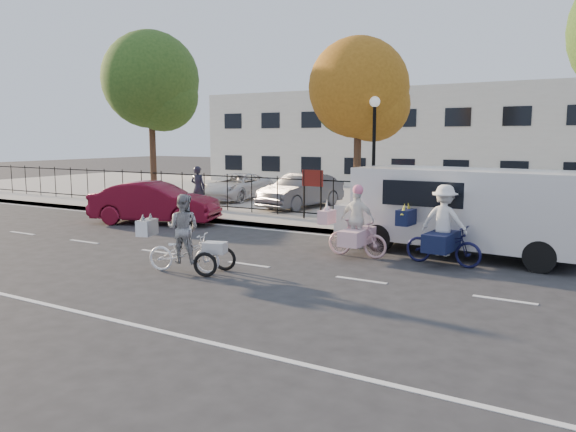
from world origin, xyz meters
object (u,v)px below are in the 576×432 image
Objects in this scene: bull_bike at (442,233)px; lot_car_b at (236,187)px; white_van at (463,208)px; lot_car_c at (301,191)px; pedestrian at (198,188)px; zebra_trike at (184,242)px; lamppost at (374,138)px; red_sedan at (155,203)px; lot_car_d at (447,196)px; unicorn_bike at (356,230)px.

bull_bike is 0.48× the size of lot_car_b.
white_van reaches higher than lot_car_c.
pedestrian is at bearing 171.65° from white_van.
bull_bike is (4.96, 3.82, 0.08)m from zebra_trike.
lamppost is 7.96m from pedestrian.
pedestrian is at bearing -11.08° from red_sedan.
zebra_trike is 0.52× the size of lot_car_d.
unicorn_bike is 0.42× the size of lot_car_b.
unicorn_bike is at bearing -137.83° from white_van.
white_van is 14.01m from lot_car_b.
lot_car_c is (-2.99, 10.92, 0.15)m from zebra_trike.
unicorn_bike reaches higher than zebra_trike.
unicorn_bike reaches higher than lot_car_c.
zebra_trike reaches higher than red_sedan.
bull_bike is 12.11m from pedestrian.
lot_car_d is at bearing -0.57° from unicorn_bike.
bull_bike is 0.53× the size of lot_car_d.
white_van reaches higher than zebra_trike.
red_sedan is at bearing -108.14° from lot_car_c.
lot_car_c is (-7.95, 7.10, 0.07)m from bull_bike.
zebra_trike is at bearing -99.40° from lamppost.
unicorn_bike is 8.52m from lot_car_d.
lot_car_b is (-7.21, 12.05, 0.07)m from zebra_trike.
lamppost is at bearing -30.83° from lot_car_b.
white_van reaches higher than bull_bike.
zebra_trike is 7.84m from red_sedan.
lot_car_c is at bearing -21.60° from lot_car_b.
red_sedan is (-7.23, -3.00, -2.35)m from lamppost.
white_van is at bearing -0.04° from bull_bike.
red_sedan is at bearing -173.61° from white_van.
white_van is (0.11, 1.49, 0.47)m from bull_bike.
unicorn_bike reaches higher than red_sedan.
lot_car_d is at bearing 18.32° from bull_bike.
zebra_trike is 1.18× the size of pedestrian.
bull_bike is 0.47× the size of red_sedan.
zebra_trike is 0.47× the size of lot_car_b.
lot_car_b is at bearing 155.70° from lamppost.
red_sedan is at bearing -85.57° from lot_car_b.
bull_bike is at bearing -94.39° from lot_car_d.
red_sedan is (-8.63, 1.58, 0.05)m from unicorn_bike.
lot_car_b is at bearing 156.96° from white_van.
pedestrian is 3.99m from lot_car_b.
lot_car_c is (-4.35, 2.73, -2.25)m from lamppost.
lamppost is 2.02× the size of bull_bike.
bull_bike reaches higher than pedestrian.
lamppost reaches higher than red_sedan.
pedestrian is at bearing -83.86° from lot_car_b.
lot_car_b is (-8.56, 3.87, -2.34)m from lamppost.
lamppost is 5.61m from lot_car_c.
zebra_trike is at bearing 142.89° from unicorn_bike.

